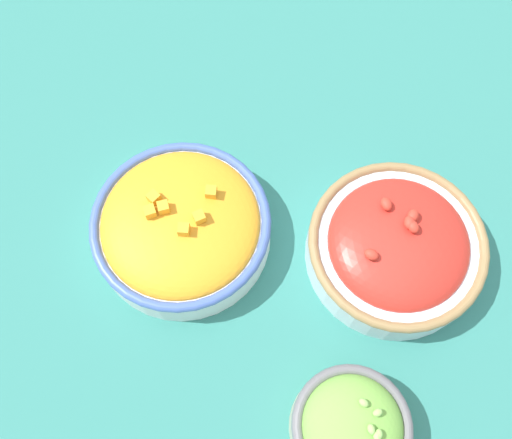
# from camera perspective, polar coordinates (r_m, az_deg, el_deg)

# --- Properties ---
(ground_plane) EXTENTS (3.00, 3.00, 0.00)m
(ground_plane) POSITION_cam_1_polar(r_m,az_deg,el_deg) (0.74, 0.00, -0.87)
(ground_plane) COLOR #337F75
(bowl_cherry_tomatoes) EXTENTS (0.22, 0.22, 0.09)m
(bowl_cherry_tomatoes) POSITION_cam_1_polar(r_m,az_deg,el_deg) (0.71, 13.83, -2.63)
(bowl_cherry_tomatoes) COLOR silver
(bowl_cherry_tomatoes) RESTS_ON ground_plane
(bowl_squash) EXTENTS (0.22, 0.22, 0.08)m
(bowl_squash) POSITION_cam_1_polar(r_m,az_deg,el_deg) (0.71, -7.46, -0.67)
(bowl_squash) COLOR white
(bowl_squash) RESTS_ON ground_plane
(bowl_lettuce) EXTENTS (0.13, 0.13, 0.08)m
(bowl_lettuce) POSITION_cam_1_polar(r_m,az_deg,el_deg) (0.66, 9.44, -19.76)
(bowl_lettuce) COLOR beige
(bowl_lettuce) RESTS_ON ground_plane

